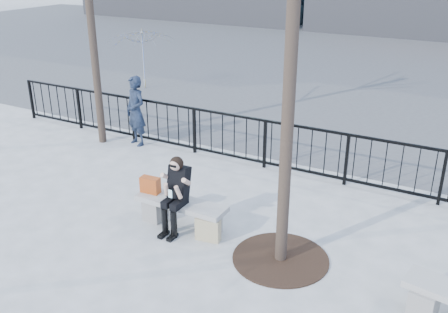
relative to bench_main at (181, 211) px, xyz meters
The scene contains 10 objects.
ground 0.30m from the bench_main, ahead, with size 120.00×120.00×0.00m, color gray.
street_surface 15.00m from the bench_main, 90.00° to the left, with size 60.00×23.00×0.01m, color #474747.
railing 3.01m from the bench_main, 90.00° to the left, with size 14.00×0.06×1.10m.
tree_grate 1.92m from the bench_main, ahead, with size 1.50×1.50×0.02m, color black.
bench_main is the anchor object (origin of this frame).
seated_woman 0.40m from the bench_main, 90.00° to the right, with size 0.50×0.64×1.34m.
handbag 0.73m from the bench_main, behind, with size 0.35×0.16×0.29m, color #AB4215.
shopping_bag 0.66m from the bench_main, 14.52° to the right, with size 0.41×0.15×0.39m, color beige.
standing_man 4.22m from the bench_main, 138.22° to the left, with size 0.62×0.41×1.70m, color black.
vendor_umbrella 9.48m from the bench_main, 131.22° to the left, with size 2.21×2.26×2.03m, color gold.
Camera 1 is at (4.29, -6.25, 4.46)m, focal length 40.00 mm.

